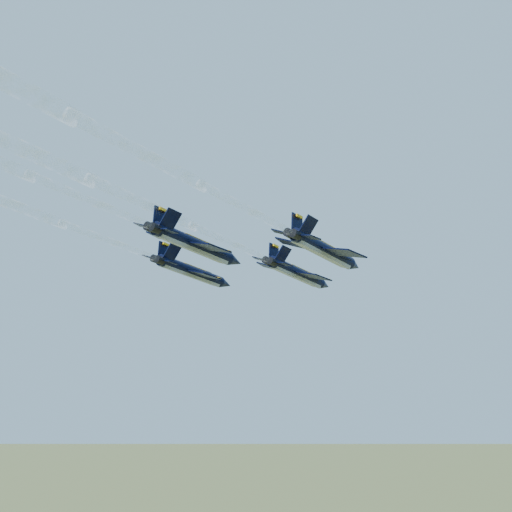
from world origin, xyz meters
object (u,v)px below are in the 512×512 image
(jet_left, at_px, (193,272))
(jet_slot, at_px, (196,245))
(jet_lead, at_px, (298,273))
(jet_right, at_px, (325,250))

(jet_left, xyz_separation_m, jet_slot, (7.64, -16.73, 0.00))
(jet_lead, height_order, jet_left, same)
(jet_right, bearing_deg, jet_slot, -131.42)
(jet_lead, relative_size, jet_left, 1.00)
(jet_left, bearing_deg, jet_lead, 42.38)
(jet_slot, bearing_deg, jet_right, 48.58)
(jet_lead, xyz_separation_m, jet_right, (7.40, -14.84, 0.00))
(jet_left, relative_size, jet_slot, 1.00)
(jet_lead, bearing_deg, jet_slot, -88.07)
(jet_right, xyz_separation_m, jet_slot, (-15.13, -8.04, 0.00))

